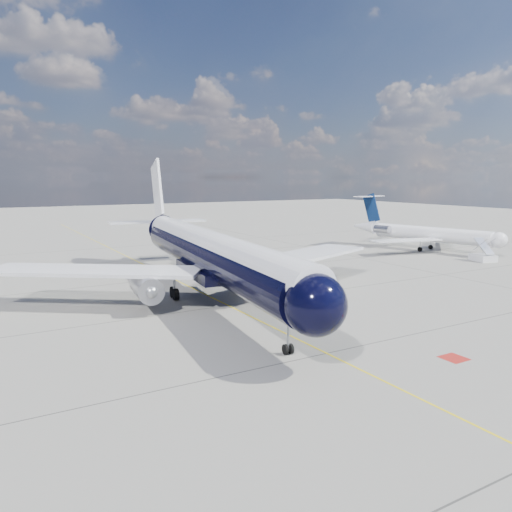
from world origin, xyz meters
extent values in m
plane|color=gray|center=(0.00, 30.00, 0.00)|extent=(320.00, 320.00, 0.00)
cube|color=yellow|center=(0.00, 25.00, 0.00)|extent=(0.16, 160.00, 0.01)
cube|color=maroon|center=(6.80, -10.00, 0.00)|extent=(1.60, 1.60, 0.01)
cylinder|color=black|center=(-0.32, 13.10, 4.33)|extent=(8.67, 39.37, 3.92)
sphere|color=black|center=(-2.83, -7.37, 4.33)|extent=(4.37, 4.37, 3.92)
cone|color=black|center=(2.64, 37.15, 4.95)|extent=(4.77, 7.64, 3.92)
cylinder|color=white|center=(-0.32, 13.10, 5.31)|extent=(8.07, 41.31, 3.06)
cube|color=black|center=(-2.86, -7.57, 4.90)|extent=(2.61, 1.53, 0.57)
cube|color=white|center=(-10.87, 15.96, 3.40)|extent=(19.17, 15.58, 0.33)
cube|color=white|center=(10.62, 13.32, 3.40)|extent=(20.33, 11.90, 0.33)
cube|color=black|center=(-0.32, 13.10, 2.89)|extent=(5.56, 10.76, 1.03)
cylinder|color=#B0B0B7|center=(-7.22, 11.87, 2.22)|extent=(2.87, 4.99, 2.31)
cylinder|color=#B0B0B7|center=(6.08, 10.24, 2.22)|extent=(2.87, 4.99, 2.31)
sphere|color=gray|center=(-7.48, 9.73, 2.22)|extent=(1.26, 1.26, 1.13)
sphere|color=gray|center=(5.82, 8.09, 2.22)|extent=(1.26, 1.26, 1.13)
cube|color=white|center=(-7.20, 12.08, 2.99)|extent=(0.63, 3.30, 1.13)
cube|color=white|center=(6.11, 10.44, 2.99)|extent=(0.63, 3.30, 1.13)
cube|color=white|center=(2.58, 36.64, 10.21)|extent=(1.13, 6.53, 8.79)
cube|color=white|center=(2.64, 37.15, 5.77)|extent=(13.71, 4.91, 0.23)
cylinder|color=gray|center=(-2.39, -3.78, 1.29)|extent=(0.21, 0.21, 2.17)
cylinder|color=black|center=(-2.60, -3.76, 0.36)|extent=(0.27, 0.74, 0.72)
cylinder|color=black|center=(-2.19, -3.81, 0.36)|extent=(0.27, 0.74, 0.72)
cylinder|color=gray|center=(-3.40, 15.04, 1.39)|extent=(0.30, 0.30, 1.96)
cylinder|color=gray|center=(3.15, 14.24, 1.39)|extent=(0.30, 0.30, 1.96)
cylinder|color=black|center=(-3.47, 14.48, 0.57)|extent=(0.60, 1.18, 1.13)
cylinder|color=black|center=(-3.33, 15.60, 0.57)|extent=(0.60, 1.18, 1.13)
cylinder|color=black|center=(3.08, 13.67, 0.57)|extent=(0.60, 1.18, 1.13)
cylinder|color=black|center=(3.22, 14.80, 0.57)|extent=(0.60, 1.18, 1.13)
cylinder|color=white|center=(44.77, 24.79, 2.77)|extent=(6.89, 19.65, 2.41)
sphere|color=white|center=(47.24, 14.37, 2.77)|extent=(2.90, 2.90, 2.41)
cone|color=white|center=(41.77, 37.37, 3.12)|extent=(3.38, 4.90, 2.41)
cube|color=black|center=(47.26, 14.29, 3.12)|extent=(1.75, 1.15, 0.40)
cube|color=white|center=(38.48, 24.21, 2.23)|extent=(11.51, 5.58, 0.20)
cube|color=white|center=(50.63, 27.10, 2.23)|extent=(10.25, 9.51, 0.20)
cylinder|color=#B0B0B7|center=(41.08, 32.16, 3.12)|extent=(1.96, 3.09, 1.34)
cylinder|color=#B0B0B7|center=(44.73, 33.03, 3.12)|extent=(1.96, 3.09, 1.34)
cube|color=white|center=(41.52, 32.27, 3.12)|extent=(1.20, 1.59, 0.16)
cube|color=white|center=(44.30, 32.93, 3.12)|extent=(1.20, 1.59, 0.16)
cube|color=#091D43|center=(42.08, 36.07, 6.47)|extent=(1.08, 3.70, 5.47)
cube|color=white|center=(41.96, 36.59, 8.61)|extent=(7.36, 3.39, 0.14)
cylinder|color=gray|center=(46.73, 16.54, 0.85)|extent=(0.17, 0.17, 1.52)
cylinder|color=black|center=(46.73, 16.54, 0.27)|extent=(0.28, 0.56, 0.54)
cylinder|color=gray|center=(42.82, 25.24, 0.85)|extent=(0.21, 0.21, 1.52)
cylinder|color=gray|center=(46.29, 26.07, 0.85)|extent=(0.21, 0.21, 1.52)
cylinder|color=black|center=(42.82, 25.24, 0.37)|extent=(0.45, 0.80, 0.75)
cylinder|color=black|center=(46.29, 26.07, 0.37)|extent=(0.45, 0.80, 0.75)
cube|color=white|center=(43.35, 14.08, 0.47)|extent=(3.27, 3.70, 0.94)
cube|color=#B0B0B7|center=(43.35, 14.08, 2.20)|extent=(2.12, 3.26, 2.17)
cylinder|color=gray|center=(42.74, 14.24, 2.41)|extent=(0.88, 2.88, 2.11)
cylinder|color=gray|center=(43.96, 13.91, 2.41)|extent=(0.88, 2.88, 2.11)
camera|label=1|loc=(-20.64, -30.92, 11.97)|focal=35.00mm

